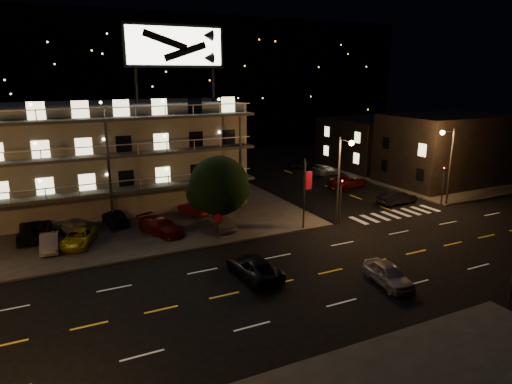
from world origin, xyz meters
name	(u,v)px	position (x,y,z in m)	size (l,w,h in m)	color
ground	(306,277)	(0.00, 0.00, 0.00)	(140.00, 140.00, 0.00)	black
curb_nw	(63,221)	(-14.00, 20.00, 0.07)	(44.00, 24.00, 0.15)	#32322F
curb_ne	(416,176)	(30.00, 20.00, 0.07)	(16.00, 24.00, 0.15)	#32322F
motel	(97,155)	(-9.94, 23.88, 5.34)	(28.00, 13.80, 18.10)	gray
side_bldg_front	(443,149)	(29.99, 16.00, 4.25)	(14.06, 10.00, 8.50)	black
side_bldg_back	(378,142)	(29.99, 28.00, 3.50)	(14.06, 12.00, 7.00)	black
hill_backdrop	(84,83)	(-5.94, 68.78, 11.55)	(120.00, 25.00, 24.00)	black
streetlight_nc	(341,172)	(8.50, 7.94, 4.96)	(0.44, 1.92, 8.00)	#2D2D30
streetlight_ne	(448,159)	(22.14, 8.30, 4.96)	(1.92, 0.44, 8.00)	#2D2D30
signal_nw	(341,196)	(9.00, 8.50, 2.57)	(0.20, 0.27, 4.60)	#2D2D30
signal_ne	(443,181)	(22.00, 8.50, 2.57)	(0.27, 0.20, 4.60)	#2D2D30
banner_north	(305,192)	(5.09, 8.40, 3.43)	(0.83, 0.16, 6.40)	#2D2D30
stop_sign	(218,223)	(-3.00, 8.57, 1.71)	(0.91, 0.11, 2.61)	#2D2D30
tree	(218,187)	(-2.03, 10.77, 4.08)	(5.26, 5.06, 6.62)	black
lot_car_1	(49,242)	(-15.39, 12.60, 0.77)	(1.31, 3.75, 1.24)	#97979D
lot_car_2	(79,237)	(-13.23, 12.74, 0.78)	(2.08, 4.51, 1.25)	gold
lot_car_3	(161,226)	(-6.68, 12.45, 0.84)	(1.94, 4.77, 1.38)	#61140D
lot_car_4	(222,221)	(-1.52, 11.42, 0.82)	(1.59, 3.95, 1.35)	#97979D
lot_car_6	(34,230)	(-16.35, 15.90, 0.90)	(2.47, 5.37, 1.49)	black
lot_car_7	(72,226)	(-13.46, 15.98, 0.76)	(1.71, 4.21, 1.22)	#97979D
lot_car_8	(115,217)	(-9.76, 16.63, 0.86)	(1.69, 4.19, 1.43)	black
lot_car_9	(194,208)	(-2.39, 16.36, 0.77)	(1.31, 3.76, 1.24)	#61140D
side_car_0	(397,197)	(18.09, 10.89, 0.73)	(1.55, 4.44, 1.46)	black
side_car_1	(348,181)	(18.03, 19.16, 0.75)	(2.49, 5.40, 1.50)	#61140D
side_car_2	(327,170)	(19.77, 25.97, 0.61)	(1.71, 4.20, 1.22)	#97979D
side_car_3	(302,164)	(18.98, 31.33, 0.66)	(1.57, 3.90, 1.33)	black
road_car_east	(388,274)	(4.23, -3.27, 0.71)	(1.67, 4.16, 1.42)	#97979D
road_car_west	(254,267)	(-3.18, 1.60, 0.71)	(2.35, 5.10, 1.42)	black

